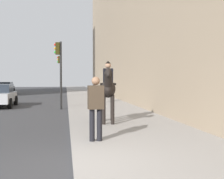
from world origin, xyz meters
name	(u,v)px	position (x,y,z in m)	size (l,w,h in m)	color
sidewalk_slab	(174,161)	(0.00, -2.07, 0.06)	(120.00, 4.14, 0.12)	gray
mounted_horse_near	(108,88)	(4.80, -1.44, 1.43)	(2.15, 0.77, 2.33)	black
pedestrian_greeting	(96,104)	(1.85, -0.65, 1.10)	(0.29, 0.42, 1.70)	black
car_far_lane	(5,88)	(29.08, 7.35, 0.76)	(4.23, 2.05, 1.44)	black
traffic_light_near_curb	(59,64)	(10.87, 0.49, 2.64)	(0.20, 0.44, 3.94)	black
traffic_light_far_curb	(60,69)	(22.02, 0.66, 2.73)	(0.20, 0.44, 4.09)	black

